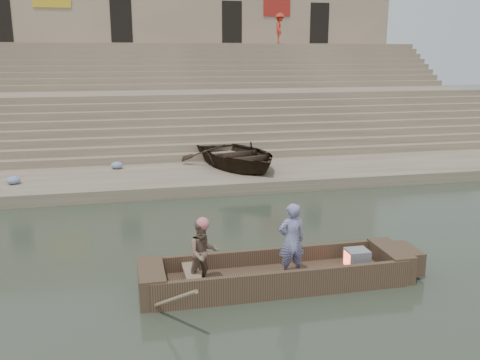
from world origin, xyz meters
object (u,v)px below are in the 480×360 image
object	(u,v)px
standing_man	(291,241)
television	(356,259)
beached_rowboat	(237,155)
pedestrian	(280,28)
rowing_man	(203,253)
main_rowboat	(277,280)

from	to	relation	value
standing_man	television	xyz separation A→B (m)	(1.51, 0.15, -0.58)
television	beached_rowboat	distance (m)	9.57
standing_man	pedestrian	world-z (taller)	pedestrian
television	pedestrian	xyz separation A→B (m)	(5.01, 22.58, 5.70)
standing_man	beached_rowboat	world-z (taller)	standing_man
rowing_man	television	xyz separation A→B (m)	(3.29, 0.12, -0.46)
standing_man	rowing_man	size ratio (longest dim) A/B	1.19
rowing_man	main_rowboat	bearing A→B (deg)	-5.28
main_rowboat	rowing_man	bearing A→B (deg)	-175.70
rowing_man	standing_man	bearing A→B (deg)	-10.65
pedestrian	main_rowboat	bearing A→B (deg)	-178.67
beached_rowboat	pedestrian	world-z (taller)	pedestrian
beached_rowboat	pedestrian	size ratio (longest dim) A/B	2.53
standing_man	main_rowboat	bearing A→B (deg)	-36.63
rowing_man	television	distance (m)	3.33
main_rowboat	standing_man	distance (m)	0.94
beached_rowboat	rowing_man	bearing A→B (deg)	-123.03
television	beached_rowboat	size ratio (longest dim) A/B	0.10
main_rowboat	pedestrian	world-z (taller)	pedestrian
television	pedestrian	world-z (taller)	pedestrian
standing_man	beached_rowboat	size ratio (longest dim) A/B	0.34
rowing_man	pedestrian	xyz separation A→B (m)	(8.30, 22.69, 5.24)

